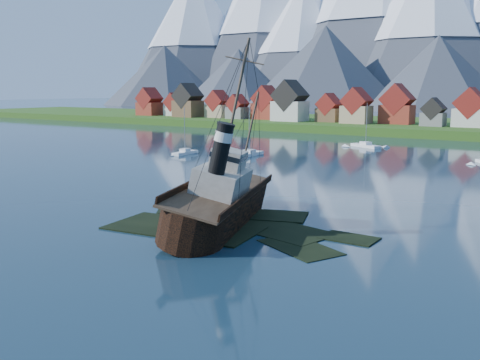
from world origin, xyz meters
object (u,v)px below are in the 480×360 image
Objects in this scene: tugboat_wreck at (223,199)px; sailboat_a at (249,155)px; sailboat_b at (185,153)px; sailboat_c at (366,146)px.

tugboat_wreck is 66.82m from sailboat_a.
sailboat_b is (-15.04, -6.59, 0.01)m from sailboat_a.
tugboat_wreck is 2.29× the size of sailboat_c.
sailboat_a is at bearing 18.93° from sailboat_b.
tugboat_wreck is at bearing -63.19° from sailboat_a.
sailboat_c is (-17.11, 92.52, -2.67)m from tugboat_wreck.
sailboat_c is (31.70, 41.52, 0.00)m from sailboat_b.
tugboat_wreck is 70.64m from sailboat_b.
sailboat_c reaches higher than sailboat_a.
sailboat_c is at bearing 47.89° from sailboat_b.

